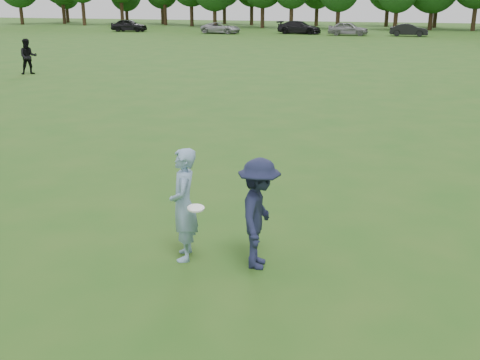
{
  "coord_description": "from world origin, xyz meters",
  "views": [
    {
      "loc": [
        2.53,
        -7.44,
        4.13
      ],
      "look_at": [
        -0.33,
        1.43,
        1.1
      ],
      "focal_mm": 42.0,
      "sensor_mm": 36.0,
      "label": 1
    }
  ],
  "objects_px": {
    "thrower": "(184,205)",
    "player_far_a": "(28,57)",
    "car_d": "(299,27)",
    "car_f": "(409,30)",
    "car_a": "(129,25)",
    "car_c": "(221,28)",
    "car_e": "(348,29)",
    "defender": "(259,214)"
  },
  "relations": [
    {
      "from": "thrower",
      "to": "car_d",
      "type": "bearing_deg",
      "value": 170.21
    },
    {
      "from": "player_far_a",
      "to": "car_a",
      "type": "relative_size",
      "value": 0.43
    },
    {
      "from": "car_c",
      "to": "car_e",
      "type": "bearing_deg",
      "value": -80.5
    },
    {
      "from": "car_c",
      "to": "car_f",
      "type": "xyz_separation_m",
      "value": [
        21.91,
        1.78,
        0.02
      ]
    },
    {
      "from": "thrower",
      "to": "car_c",
      "type": "bearing_deg",
      "value": 179.0
    },
    {
      "from": "defender",
      "to": "car_f",
      "type": "bearing_deg",
      "value": -7.17
    },
    {
      "from": "car_d",
      "to": "car_c",
      "type": "bearing_deg",
      "value": 108.71
    },
    {
      "from": "thrower",
      "to": "car_e",
      "type": "distance_m",
      "value": 59.83
    },
    {
      "from": "car_c",
      "to": "player_far_a",
      "type": "bearing_deg",
      "value": -170.95
    },
    {
      "from": "player_far_a",
      "to": "car_d",
      "type": "height_order",
      "value": "player_far_a"
    },
    {
      "from": "defender",
      "to": "car_d",
      "type": "xyz_separation_m",
      "value": [
        -12.44,
        60.7,
        -0.14
      ]
    },
    {
      "from": "car_c",
      "to": "car_d",
      "type": "xyz_separation_m",
      "value": [
        9.19,
        2.3,
        0.09
      ]
    },
    {
      "from": "car_a",
      "to": "player_far_a",
      "type": "bearing_deg",
      "value": -162.54
    },
    {
      "from": "car_d",
      "to": "car_f",
      "type": "distance_m",
      "value": 12.73
    },
    {
      "from": "thrower",
      "to": "car_a",
      "type": "bearing_deg",
      "value": -170.9
    },
    {
      "from": "car_e",
      "to": "car_a",
      "type": "bearing_deg",
      "value": 91.27
    },
    {
      "from": "car_c",
      "to": "thrower",
      "type": "bearing_deg",
      "value": -155.54
    },
    {
      "from": "car_c",
      "to": "car_a",
      "type": "bearing_deg",
      "value": 93.37
    },
    {
      "from": "player_far_a",
      "to": "car_f",
      "type": "bearing_deg",
      "value": 23.4
    },
    {
      "from": "car_e",
      "to": "car_c",
      "type": "bearing_deg",
      "value": 94.06
    },
    {
      "from": "car_d",
      "to": "car_e",
      "type": "xyz_separation_m",
      "value": [
        5.99,
        -1.17,
        0.02
      ]
    },
    {
      "from": "car_e",
      "to": "car_f",
      "type": "distance_m",
      "value": 6.76
    },
    {
      "from": "player_far_a",
      "to": "car_a",
      "type": "distance_m",
      "value": 42.62
    },
    {
      "from": "car_a",
      "to": "car_c",
      "type": "relative_size",
      "value": 0.95
    },
    {
      "from": "thrower",
      "to": "player_far_a",
      "type": "relative_size",
      "value": 0.95
    },
    {
      "from": "player_far_a",
      "to": "car_d",
      "type": "distance_m",
      "value": 42.18
    },
    {
      "from": "defender",
      "to": "car_f",
      "type": "distance_m",
      "value": 60.18
    },
    {
      "from": "player_far_a",
      "to": "car_f",
      "type": "height_order",
      "value": "player_far_a"
    },
    {
      "from": "car_d",
      "to": "car_e",
      "type": "relative_size",
      "value": 1.15
    },
    {
      "from": "player_far_a",
      "to": "car_e",
      "type": "xyz_separation_m",
      "value": [
        12.58,
        40.48,
        -0.21
      ]
    },
    {
      "from": "player_far_a",
      "to": "car_f",
      "type": "xyz_separation_m",
      "value": [
        19.3,
        41.14,
        -0.3
      ]
    },
    {
      "from": "defender",
      "to": "car_c",
      "type": "distance_m",
      "value": 62.27
    },
    {
      "from": "car_c",
      "to": "car_d",
      "type": "relative_size",
      "value": 0.92
    },
    {
      "from": "player_far_a",
      "to": "car_c",
      "type": "relative_size",
      "value": 0.41
    },
    {
      "from": "car_e",
      "to": "player_far_a",
      "type": "bearing_deg",
      "value": 162.55
    },
    {
      "from": "car_a",
      "to": "car_f",
      "type": "relative_size",
      "value": 1.1
    },
    {
      "from": "car_c",
      "to": "car_d",
      "type": "distance_m",
      "value": 9.48
    },
    {
      "from": "car_a",
      "to": "thrower",
      "type": "bearing_deg",
      "value": -154.27
    },
    {
      "from": "thrower",
      "to": "car_e",
      "type": "relative_size",
      "value": 0.41
    },
    {
      "from": "defender",
      "to": "car_d",
      "type": "bearing_deg",
      "value": 4.68
    },
    {
      "from": "defender",
      "to": "car_e",
      "type": "xyz_separation_m",
      "value": [
        -6.44,
        59.52,
        -0.12
      ]
    },
    {
      "from": "car_a",
      "to": "car_d",
      "type": "bearing_deg",
      "value": -88.67
    }
  ]
}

